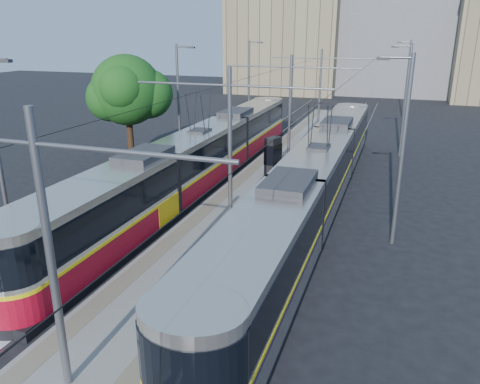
% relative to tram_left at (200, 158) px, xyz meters
% --- Properties ---
extents(ground, '(160.00, 160.00, 0.00)m').
position_rel_tram_left_xyz_m(ground, '(3.60, -12.68, -1.71)').
color(ground, black).
rests_on(ground, ground).
extents(platform, '(4.00, 50.00, 0.30)m').
position_rel_tram_left_xyz_m(platform, '(3.60, 4.32, -1.56)').
color(platform, gray).
rests_on(platform, ground).
extents(tactile_strip_left, '(0.70, 50.00, 0.01)m').
position_rel_tram_left_xyz_m(tactile_strip_left, '(2.15, 4.32, -1.40)').
color(tactile_strip_left, gray).
rests_on(tactile_strip_left, platform).
extents(tactile_strip_right, '(0.70, 50.00, 0.01)m').
position_rel_tram_left_xyz_m(tactile_strip_right, '(5.05, 4.32, -1.40)').
color(tactile_strip_right, gray).
rests_on(tactile_strip_right, platform).
extents(rails, '(8.71, 70.00, 0.03)m').
position_rel_tram_left_xyz_m(rails, '(3.60, 4.32, -1.69)').
color(rails, gray).
rests_on(rails, ground).
extents(tram_left, '(2.43, 31.38, 5.50)m').
position_rel_tram_left_xyz_m(tram_left, '(0.00, 0.00, 0.00)').
color(tram_left, black).
rests_on(tram_left, ground).
extents(tram_right, '(2.43, 32.05, 5.50)m').
position_rel_tram_left_xyz_m(tram_right, '(7.20, -1.76, 0.15)').
color(tram_right, black).
rests_on(tram_right, ground).
extents(catenary, '(9.20, 70.00, 7.00)m').
position_rel_tram_left_xyz_m(catenary, '(3.60, 1.48, 2.82)').
color(catenary, slate).
rests_on(catenary, platform).
extents(street_lamps, '(15.18, 38.22, 8.00)m').
position_rel_tram_left_xyz_m(street_lamps, '(3.60, 8.32, 2.48)').
color(street_lamps, slate).
rests_on(street_lamps, ground).
extents(shelter, '(0.93, 1.22, 2.37)m').
position_rel_tram_left_xyz_m(shelter, '(3.72, 2.63, -0.16)').
color(shelter, black).
rests_on(shelter, platform).
extents(tree, '(5.10, 4.71, 7.41)m').
position_rel_tram_left_xyz_m(tree, '(-6.09, 2.99, 3.30)').
color(tree, '#382314').
rests_on(tree, ground).
extents(building_left, '(16.32, 12.24, 15.43)m').
position_rel_tram_left_xyz_m(building_left, '(-6.40, 47.32, 6.02)').
color(building_left, gray).
rests_on(building_left, ground).
extents(building_centre, '(18.36, 14.28, 14.99)m').
position_rel_tram_left_xyz_m(building_centre, '(9.60, 51.32, 5.80)').
color(building_centre, slate).
rests_on(building_centre, ground).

